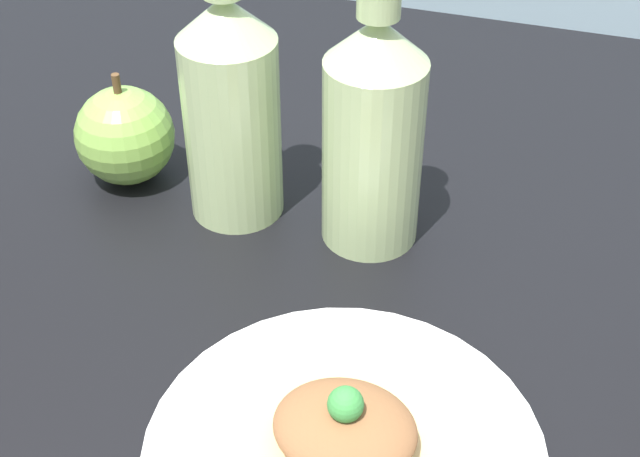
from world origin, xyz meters
TOP-DOWN VIEW (x-y plane):
  - ground_plane at (0.00, 0.00)cm, footprint 180.00×110.00cm
  - plate at (6.51, -13.75)cm, footprint 24.85×24.85cm
  - plated_food at (6.51, -13.75)cm, footprint 14.01×14.01cm
  - cider_bottle_left at (-9.70, 9.02)cm, footprint 7.79×7.79cm
  - cider_bottle_right at (1.89, 9.02)cm, footprint 7.79×7.79cm
  - apple at (-20.49, 10.25)cm, footprint 8.63×8.63cm

SIDE VIEW (x-z plane):
  - ground_plane at x=0.00cm, z-range -4.00..0.00cm
  - plate at x=6.51cm, z-range 0.06..2.05cm
  - plated_food at x=6.51cm, z-range 0.59..5.78cm
  - apple at x=-20.49cm, z-range -0.82..9.46cm
  - cider_bottle_left at x=-9.70cm, z-range -2.46..23.06cm
  - cider_bottle_right at x=1.89cm, z-range -2.46..23.06cm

